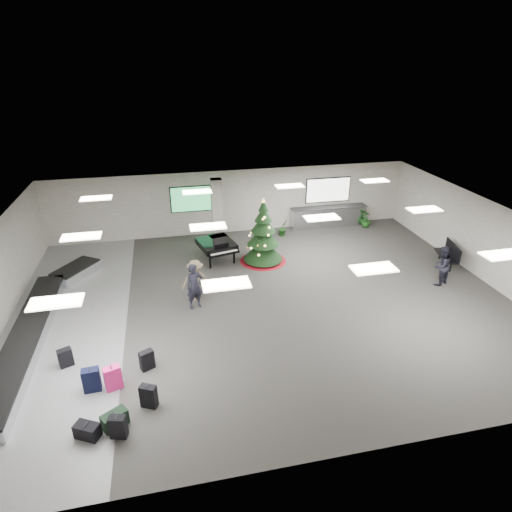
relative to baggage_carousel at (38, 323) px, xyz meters
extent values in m
plane|color=#353330|center=(7.84, 0.08, -0.21)|extent=(18.00, 18.00, 0.00)
cube|color=#A8A29A|center=(7.84, 7.08, 1.39)|extent=(18.00, 0.02, 3.20)
cube|color=#A8A29A|center=(7.84, -6.92, 1.39)|extent=(18.00, 0.02, 3.20)
cube|color=#A8A29A|center=(16.84, 0.08, 1.39)|extent=(0.02, 14.00, 3.20)
cube|color=silver|center=(7.84, 0.08, 2.99)|extent=(18.00, 14.00, 0.02)
cube|color=gray|center=(0.84, 0.08, -0.21)|extent=(4.00, 14.00, 0.01)
cube|color=#A8A29A|center=(6.84, 5.68, 1.39)|extent=(0.50, 0.50, 3.20)
cube|color=green|center=(5.84, 7.03, 1.69)|extent=(2.20, 0.08, 1.30)
cube|color=white|center=(12.84, 7.03, 1.69)|extent=(2.40, 0.08, 1.30)
cube|color=white|center=(1.84, -3.92, 2.93)|extent=(1.20, 0.60, 0.04)
cube|color=white|center=(1.84, 0.08, 2.93)|extent=(1.20, 0.60, 0.04)
cube|color=white|center=(1.84, 4.08, 2.93)|extent=(1.20, 0.60, 0.04)
cube|color=white|center=(5.84, -3.92, 2.93)|extent=(1.20, 0.60, 0.04)
cube|color=white|center=(5.84, 0.08, 2.93)|extent=(1.20, 0.60, 0.04)
cube|color=white|center=(5.84, 4.08, 2.93)|extent=(1.20, 0.60, 0.04)
cube|color=white|center=(9.84, -3.92, 2.93)|extent=(1.20, 0.60, 0.04)
cube|color=white|center=(9.84, 0.08, 2.93)|extent=(1.20, 0.60, 0.04)
cube|color=white|center=(9.84, 4.08, 2.93)|extent=(1.20, 0.60, 0.04)
cube|color=white|center=(13.84, -3.92, 2.93)|extent=(1.20, 0.60, 0.04)
cube|color=white|center=(13.84, 0.08, 2.93)|extent=(1.20, 0.60, 0.04)
cube|color=white|center=(13.84, 4.08, 2.93)|extent=(1.20, 0.60, 0.04)
cube|color=silver|center=(-0.16, -0.92, -0.02)|extent=(1.00, 8.00, 0.38)
cube|color=black|center=(-0.16, -0.92, 0.19)|extent=(0.95, 7.90, 0.05)
cube|color=silver|center=(0.64, 3.68, -0.02)|extent=(1.97, 2.21, 0.38)
cube|color=black|center=(0.64, 3.68, 0.19)|extent=(1.87, 2.10, 0.05)
cube|color=silver|center=(12.84, 6.73, 0.31)|extent=(4.00, 0.60, 1.05)
cube|color=#2D2E30|center=(12.84, 6.73, 0.85)|extent=(4.05, 0.65, 0.04)
cube|color=black|center=(2.94, -5.24, 0.10)|extent=(0.44, 0.31, 0.62)
cube|color=black|center=(2.94, -5.24, 0.41)|extent=(0.06, 0.13, 0.02)
cube|color=black|center=(3.65, -4.38, 0.11)|extent=(0.48, 0.38, 0.65)
cube|color=black|center=(3.65, -4.38, 0.45)|extent=(0.09, 0.13, 0.02)
cube|color=#FF2180|center=(2.70, -3.50, 0.14)|extent=(0.51, 0.39, 0.71)
cube|color=black|center=(2.70, -3.50, 0.51)|extent=(0.08, 0.16, 0.02)
cube|color=black|center=(3.59, -2.86, 0.09)|extent=(0.46, 0.38, 0.61)
cube|color=black|center=(3.59, -2.86, 0.40)|extent=(0.09, 0.13, 0.02)
cube|color=black|center=(2.13, -3.46, 0.14)|extent=(0.48, 0.30, 0.71)
cube|color=black|center=(2.13, -3.46, 0.50)|extent=(0.04, 0.16, 0.02)
cube|color=black|center=(2.83, -4.89, 0.00)|extent=(0.70, 0.60, 0.42)
cube|color=black|center=(2.83, -4.89, 0.22)|extent=(0.13, 0.18, 0.02)
cube|color=black|center=(1.25, -2.23, 0.08)|extent=(0.45, 0.36, 0.58)
cube|color=black|center=(1.25, -2.23, 0.38)|extent=(0.08, 0.14, 0.02)
cube|color=black|center=(2.21, -5.09, -0.02)|extent=(0.67, 0.56, 0.38)
cube|color=black|center=(2.21, -5.09, 0.18)|extent=(0.12, 0.19, 0.02)
cone|color=#65090E|center=(8.52, 3.39, -0.15)|extent=(2.05, 2.05, 0.13)
cylinder|color=#3F2819|center=(8.52, 3.39, 0.06)|extent=(0.13, 0.13, 0.54)
cone|color=black|center=(8.52, 3.39, 0.38)|extent=(1.73, 1.73, 0.97)
cone|color=black|center=(8.52, 3.39, 1.03)|extent=(1.40, 1.40, 0.86)
cone|color=black|center=(8.52, 3.39, 1.57)|extent=(1.08, 1.08, 0.76)
cone|color=black|center=(8.52, 3.39, 2.00)|extent=(0.76, 0.76, 0.65)
cone|color=black|center=(8.52, 3.39, 2.38)|extent=(0.43, 0.43, 0.49)
cone|color=#FFE566|center=(8.52, 3.39, 2.62)|extent=(0.17, 0.17, 0.19)
cube|color=black|center=(6.54, 3.93, 0.54)|extent=(1.77, 1.91, 0.26)
cube|color=black|center=(6.74, 3.08, 0.47)|extent=(1.37, 0.58, 0.09)
cube|color=white|center=(6.75, 3.05, 0.53)|extent=(1.20, 0.41, 0.02)
cube|color=black|center=(6.69, 3.30, 0.73)|extent=(0.63, 0.18, 0.20)
cylinder|color=black|center=(6.15, 3.17, 0.10)|extent=(0.09, 0.09, 0.63)
cylinder|color=black|center=(7.23, 3.43, 0.10)|extent=(0.09, 0.09, 0.63)
cylinder|color=black|center=(6.38, 4.56, 0.10)|extent=(0.09, 0.09, 0.63)
cube|color=black|center=(16.16, 1.30, 0.23)|extent=(0.91, 1.66, 0.06)
cylinder|color=black|center=(16.16, 0.66, 0.00)|extent=(0.06, 0.06, 0.42)
cylinder|color=black|center=(16.16, 1.93, 0.00)|extent=(0.06, 0.06, 0.42)
cube|color=black|center=(16.40, 1.30, 0.52)|extent=(0.45, 1.54, 0.53)
imported|color=black|center=(5.26, 0.20, 0.64)|extent=(0.72, 0.58, 1.71)
imported|color=#7F6B4E|center=(5.35, 0.73, 0.60)|extent=(1.09, 0.68, 1.62)
imported|color=black|center=(14.88, -0.15, 0.60)|extent=(0.97, 0.88, 1.63)
imported|color=#183C13|center=(10.15, 5.99, 0.21)|extent=(0.59, 0.57, 0.84)
imported|color=#183C13|center=(14.75, 6.21, 0.22)|extent=(0.67, 0.67, 0.86)
camera|label=1|loc=(4.58, -13.20, 8.18)|focal=30.00mm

